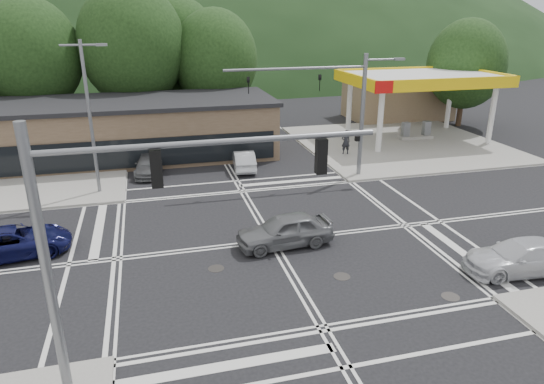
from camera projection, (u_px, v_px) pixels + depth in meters
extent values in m
plane|color=black|center=(272.00, 241.00, 23.41)|extent=(120.00, 120.00, 0.00)
cube|color=gray|center=(400.00, 143.00, 40.54)|extent=(16.00, 16.00, 0.15)
cube|color=gray|center=(7.00, 171.00, 33.45)|extent=(16.00, 16.00, 0.15)
cylinder|color=silver|center=(380.00, 122.00, 37.18)|extent=(0.44, 0.44, 5.00)
cylinder|color=silver|center=(349.00, 108.00, 42.62)|extent=(0.44, 0.44, 5.00)
cylinder|color=silver|center=(492.00, 115.00, 39.54)|extent=(0.44, 0.44, 5.00)
cylinder|color=silver|center=(449.00, 103.00, 44.98)|extent=(0.44, 0.44, 5.00)
cube|color=silver|center=(421.00, 78.00, 40.11)|extent=(12.00, 8.00, 0.60)
cube|color=yellow|center=(450.00, 84.00, 36.48)|extent=(12.20, 0.25, 0.90)
cube|color=yellow|center=(398.00, 72.00, 43.73)|extent=(12.20, 0.25, 0.90)
cube|color=yellow|center=(354.00, 80.00, 38.69)|extent=(0.25, 8.20, 0.90)
cube|color=yellow|center=(484.00, 75.00, 41.53)|extent=(0.25, 8.20, 0.90)
cube|color=red|center=(384.00, 87.00, 35.04)|extent=(1.40, 0.12, 0.90)
cube|color=gray|center=(415.00, 137.00, 41.86)|extent=(3.00, 1.00, 0.30)
cube|color=slate|center=(406.00, 130.00, 41.38)|extent=(0.60, 0.50, 1.30)
cube|color=slate|center=(426.00, 129.00, 41.86)|extent=(0.60, 0.50, 1.30)
cube|color=#846B4F|center=(398.00, 100.00, 50.16)|extent=(10.00, 6.00, 3.80)
cube|color=brown|center=(111.00, 132.00, 36.25)|extent=(24.00, 8.00, 4.00)
ellipsoid|color=black|center=(167.00, 63.00, 105.06)|extent=(252.00, 126.00, 140.00)
cylinder|color=#382619|center=(41.00, 112.00, 41.03)|extent=(0.50, 0.50, 4.84)
ellipsoid|color=black|center=(31.00, 55.00, 39.39)|extent=(8.00, 8.00, 9.20)
cylinder|color=#382619|center=(138.00, 106.00, 42.85)|extent=(0.50, 0.50, 5.28)
ellipsoid|color=black|center=(132.00, 45.00, 41.05)|extent=(9.00, 9.00, 10.35)
cylinder|color=#382619|center=(217.00, 107.00, 44.66)|extent=(0.50, 0.50, 4.40)
ellipsoid|color=black|center=(215.00, 59.00, 43.16)|extent=(7.60, 7.60, 8.74)
cylinder|color=#382619|center=(180.00, 99.00, 47.50)|extent=(0.50, 0.50, 4.84)
ellipsoid|color=black|center=(177.00, 49.00, 45.85)|extent=(8.40, 8.40, 9.66)
cylinder|color=#382619|center=(461.00, 105.00, 46.55)|extent=(0.50, 0.50, 3.96)
ellipsoid|color=black|center=(466.00, 64.00, 45.20)|extent=(7.20, 7.20, 8.28)
cylinder|color=slate|center=(90.00, 121.00, 28.00)|extent=(0.20, 0.20, 9.00)
cylinder|color=slate|center=(80.00, 45.00, 26.54)|extent=(2.20, 0.12, 0.12)
cube|color=slate|center=(102.00, 45.00, 26.80)|extent=(0.60, 0.25, 0.15)
cylinder|color=slate|center=(362.00, 117.00, 31.40)|extent=(0.28, 0.28, 8.00)
cylinder|color=slate|center=(297.00, 68.00, 29.22)|extent=(9.00, 0.16, 0.16)
imported|color=black|center=(320.00, 83.00, 29.89)|extent=(0.16, 0.20, 1.00)
imported|color=black|center=(248.00, 85.00, 28.83)|extent=(0.16, 0.20, 1.00)
cylinder|color=slate|center=(383.00, 59.00, 30.43)|extent=(2.40, 0.12, 0.12)
cube|color=slate|center=(399.00, 59.00, 30.69)|extent=(0.70, 0.30, 0.15)
cube|color=black|center=(357.00, 138.00, 31.83)|extent=(0.25, 0.30, 0.35)
cylinder|color=slate|center=(47.00, 272.00, 12.64)|extent=(0.28, 0.28, 8.00)
cylinder|color=slate|center=(213.00, 142.00, 12.59)|extent=(9.00, 0.16, 0.16)
cube|color=black|center=(156.00, 169.00, 12.45)|extent=(0.30, 0.25, 1.00)
cube|color=black|center=(321.00, 156.00, 13.51)|extent=(0.30, 0.25, 1.00)
imported|color=#0E103F|center=(13.00, 242.00, 21.79)|extent=(5.23, 3.06, 1.37)
imported|color=slate|center=(285.00, 230.00, 22.73)|extent=(4.71, 2.20, 1.56)
imported|color=silver|center=(521.00, 257.00, 20.42)|extent=(5.02, 2.50, 1.40)
imported|color=#ACAFB3|center=(244.00, 160.00, 33.97)|extent=(1.81, 4.16, 1.33)
imported|color=silver|center=(232.00, 144.00, 38.08)|extent=(1.62, 3.98, 1.35)
imported|color=#525456|center=(149.00, 164.00, 33.04)|extent=(2.20, 4.60, 1.29)
imported|color=black|center=(346.00, 142.00, 37.00)|extent=(0.71, 0.49, 1.87)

